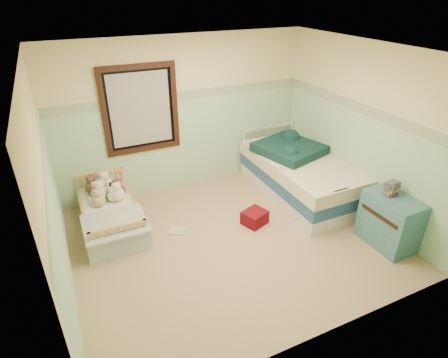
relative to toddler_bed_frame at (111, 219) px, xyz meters
name	(u,v)px	position (x,y,z in m)	size (l,w,h in m)	color
floor	(232,239)	(1.46, -1.05, -0.11)	(4.20, 3.60, 0.02)	#8D7D5A
ceiling	(234,51)	(1.46, -1.05, 2.41)	(4.20, 3.60, 0.02)	silver
wall_back	(184,115)	(1.46, 0.75, 1.15)	(4.20, 0.04, 2.50)	beige
wall_front	(327,240)	(1.46, -2.85, 1.15)	(4.20, 0.04, 2.50)	beige
wall_left	(49,195)	(-0.64, -1.05, 1.15)	(0.04, 3.60, 2.50)	beige
wall_right	(363,132)	(3.56, -1.05, 1.15)	(0.04, 3.60, 2.50)	beige
wainscot_mint	(186,144)	(1.46, 0.74, 0.65)	(4.20, 0.01, 1.50)	#90BE92
border_strip	(183,96)	(1.46, 0.74, 1.48)	(4.20, 0.01, 0.15)	#3A6940
window_frame	(141,110)	(0.76, 0.71, 1.35)	(1.16, 0.06, 1.36)	black
window_blinds	(141,109)	(0.76, 0.72, 1.35)	(0.92, 0.01, 1.12)	#B2B2AA
toddler_bed_frame	(111,219)	(0.00, 0.00, 0.00)	(0.76, 1.51, 0.19)	#9A6733
toddler_mattress	(110,210)	(0.00, 0.00, 0.16)	(0.69, 1.45, 0.12)	silver
patchwork_quilt	(115,223)	(0.00, -0.47, 0.23)	(0.82, 0.76, 0.03)	#6E96DD
plush_bed_brown	(92,187)	(-0.15, 0.50, 0.32)	(0.21, 0.21, 0.21)	brown
plush_bed_white	(106,184)	(0.05, 0.50, 0.33)	(0.22, 0.22, 0.22)	silver
plush_bed_tan	(98,193)	(-0.10, 0.28, 0.32)	(0.21, 0.21, 0.21)	tan
plush_bed_dark	(114,191)	(0.13, 0.28, 0.30)	(0.16, 0.16, 0.16)	black
plush_floor_cream	(97,211)	(-0.16, 0.25, 0.04)	(0.27, 0.27, 0.27)	silver
plush_floor_tan	(98,245)	(-0.26, -0.55, 0.01)	(0.22, 0.22, 0.22)	tan
twin_bed_frame	(298,188)	(3.01, -0.43, 0.01)	(1.07, 2.14, 0.22)	silver
twin_boxspring	(300,177)	(3.01, -0.43, 0.23)	(1.07, 2.14, 0.22)	navy
twin_mattress	(301,165)	(3.01, -0.43, 0.45)	(1.11, 2.18, 0.22)	beige
teal_blanket	(289,148)	(2.96, -0.13, 0.63)	(0.91, 0.96, 0.14)	#0C292E
dresser	(390,221)	(3.32, -2.02, 0.27)	(0.45, 0.73, 0.73)	#275E69
book_stack	(392,189)	(3.32, -1.93, 0.71)	(0.17, 0.13, 0.17)	#50343A
red_pillow	(255,217)	(1.93, -0.86, 0.01)	(0.33, 0.29, 0.21)	maroon
floor_book	(177,231)	(0.82, -0.57, -0.09)	(0.23, 0.18, 0.02)	yellow
extra_plush_0	(100,193)	(-0.06, 0.26, 0.32)	(0.21, 0.21, 0.21)	silver
extra_plush_1	(119,190)	(0.20, 0.23, 0.32)	(0.21, 0.21, 0.21)	brown
extra_plush_2	(113,196)	(0.09, 0.14, 0.30)	(0.17, 0.17, 0.17)	silver
extra_plush_3	(118,195)	(0.16, 0.12, 0.32)	(0.20, 0.20, 0.20)	silver
extra_plush_4	(104,191)	(-0.01, 0.32, 0.32)	(0.21, 0.21, 0.21)	tan
extra_plush_5	(99,200)	(-0.11, 0.08, 0.31)	(0.19, 0.19, 0.19)	tan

